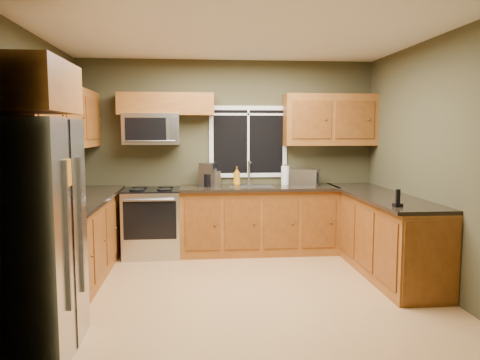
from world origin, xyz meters
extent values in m
plane|color=#B0824D|center=(0.00, 0.00, 0.00)|extent=(4.20, 4.20, 0.00)
plane|color=white|center=(0.00, 0.00, 2.70)|extent=(4.20, 4.20, 0.00)
plane|color=#3E3B25|center=(0.00, 1.80, 1.35)|extent=(4.20, 0.00, 4.20)
plane|color=#3E3B25|center=(0.00, -1.80, 1.35)|extent=(4.20, 0.00, 4.20)
plane|color=#3E3B25|center=(-2.10, 0.00, 1.35)|extent=(0.00, 3.60, 3.60)
plane|color=#3E3B25|center=(2.10, 0.00, 1.35)|extent=(0.00, 3.60, 3.60)
cube|color=white|center=(0.30, 1.79, 1.55)|extent=(1.12, 0.03, 1.02)
cube|color=black|center=(0.30, 1.78, 1.55)|extent=(1.00, 0.01, 0.90)
cube|color=white|center=(0.30, 1.77, 1.55)|extent=(0.03, 0.01, 0.90)
cube|color=white|center=(0.30, 1.77, 1.94)|extent=(1.00, 0.01, 0.03)
cube|color=brown|center=(-1.80, 0.48, 0.45)|extent=(0.60, 2.65, 0.90)
cube|color=black|center=(-1.78, 0.48, 0.92)|extent=(0.65, 2.65, 0.04)
cube|color=brown|center=(0.42, 1.50, 0.45)|extent=(2.17, 0.60, 0.90)
cube|color=black|center=(0.42, 1.48, 0.92)|extent=(2.17, 0.65, 0.04)
cube|color=brown|center=(1.80, 0.55, 0.45)|extent=(0.60, 2.50, 0.90)
cube|color=brown|center=(1.80, -0.71, 0.45)|extent=(0.56, 0.02, 0.82)
cube|color=black|center=(1.78, 0.55, 0.92)|extent=(0.65, 2.50, 0.04)
cube|color=brown|center=(-1.94, 0.48, 1.86)|extent=(0.33, 2.65, 0.72)
cube|color=brown|center=(-0.85, 1.64, 2.07)|extent=(1.30, 0.33, 0.30)
cube|color=brown|center=(1.45, 1.64, 1.86)|extent=(1.30, 0.33, 0.72)
cube|color=brown|center=(-1.74, -1.30, 2.03)|extent=(0.72, 0.90, 0.38)
cube|color=#B7B7BC|center=(-1.74, -1.30, 0.90)|extent=(0.72, 0.90, 1.80)
cube|color=slate|center=(-1.37, -1.50, 0.95)|extent=(0.03, 0.04, 1.10)
cube|color=slate|center=(-1.37, -1.10, 0.95)|extent=(0.03, 0.04, 1.10)
cube|color=black|center=(-1.38, -1.30, 0.90)|extent=(0.01, 0.02, 1.78)
cube|color=#C37412|center=(-1.37, -1.40, 1.40)|extent=(0.01, 0.14, 0.20)
cube|color=#B7B7BC|center=(-1.05, 1.48, 0.45)|extent=(0.76, 0.65, 0.90)
cube|color=black|center=(-1.05, 1.48, 0.91)|extent=(0.76, 0.64, 0.03)
cube|color=black|center=(-1.05, 1.15, 0.55)|extent=(0.68, 0.02, 0.50)
cylinder|color=slate|center=(-1.05, 1.12, 0.82)|extent=(0.64, 0.04, 0.04)
cylinder|color=black|center=(-1.23, 1.33, 0.93)|extent=(0.20, 0.20, 0.01)
cylinder|color=black|center=(-0.87, 1.33, 0.93)|extent=(0.20, 0.20, 0.01)
cylinder|color=black|center=(-1.23, 1.61, 0.93)|extent=(0.20, 0.20, 0.01)
cylinder|color=black|center=(-0.87, 1.61, 0.93)|extent=(0.20, 0.20, 0.01)
cube|color=#B7B7BC|center=(-1.05, 1.61, 1.73)|extent=(0.76, 0.38, 0.42)
cube|color=black|center=(-1.11, 1.42, 1.73)|extent=(0.54, 0.01, 0.30)
cube|color=slate|center=(-0.74, 1.42, 1.73)|extent=(0.10, 0.01, 0.30)
cylinder|color=slate|center=(-1.05, 1.40, 1.57)|extent=(0.66, 0.02, 0.02)
cube|color=slate|center=(0.30, 1.48, 0.94)|extent=(0.60, 0.42, 0.02)
cylinder|color=#B7B7BC|center=(0.30, 1.68, 1.11)|extent=(0.03, 0.03, 0.34)
cylinder|color=#B7B7BC|center=(0.30, 1.60, 1.27)|extent=(0.03, 0.18, 0.03)
cube|color=#B7B7BC|center=(1.08, 1.54, 1.06)|extent=(0.45, 0.41, 0.23)
cube|color=black|center=(1.08, 1.40, 1.06)|extent=(0.30, 0.14, 0.16)
cube|color=slate|center=(-0.29, 1.60, 1.10)|extent=(0.25, 0.28, 0.33)
cylinder|color=black|center=(-0.29, 1.51, 1.03)|extent=(0.15, 0.15, 0.17)
cylinder|color=#B7B7BC|center=(-0.17, 1.62, 1.04)|extent=(0.17, 0.17, 0.21)
cone|color=black|center=(-0.17, 1.62, 1.17)|extent=(0.11, 0.11, 0.06)
cylinder|color=white|center=(0.81, 1.63, 1.07)|extent=(0.14, 0.14, 0.27)
cylinder|color=slate|center=(0.81, 1.63, 1.22)|extent=(0.02, 0.02, 0.04)
imported|color=#C37412|center=(0.12, 1.61, 1.07)|extent=(0.11, 0.11, 0.27)
imported|color=white|center=(-0.19, 1.66, 1.01)|extent=(0.15, 0.15, 0.15)
cube|color=black|center=(1.59, -0.39, 0.96)|extent=(0.08, 0.08, 0.04)
cube|color=black|center=(1.59, -0.39, 1.05)|extent=(0.04, 0.03, 0.14)
camera|label=1|loc=(-0.43, -4.90, 1.70)|focal=35.00mm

